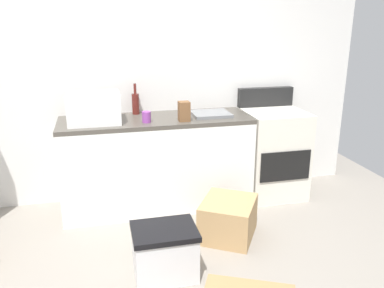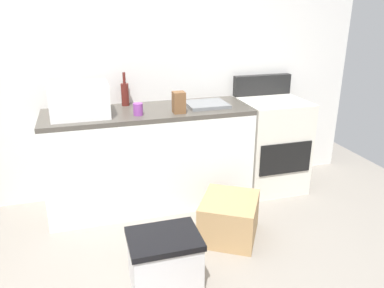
% 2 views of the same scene
% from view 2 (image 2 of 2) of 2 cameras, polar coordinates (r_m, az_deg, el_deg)
% --- Properties ---
extents(wall_back, '(5.00, 0.10, 2.60)m').
position_cam_2_polar(wall_back, '(3.58, -12.79, 12.25)').
color(wall_back, silver).
rests_on(wall_back, ground_plane).
extents(kitchen_counter, '(1.80, 0.60, 0.90)m').
position_cam_2_polar(kitchen_counter, '(3.49, -6.36, -2.05)').
color(kitchen_counter, white).
rests_on(kitchen_counter, ground_plane).
extents(stove_oven, '(0.60, 0.61, 1.10)m').
position_cam_2_polar(stove_oven, '(3.87, 11.64, 0.17)').
color(stove_oven, silver).
rests_on(stove_oven, ground_plane).
extents(microwave, '(0.46, 0.34, 0.27)m').
position_cam_2_polar(microwave, '(3.22, -16.49, 6.29)').
color(microwave, white).
rests_on(microwave, kitchen_counter).
extents(sink_basin, '(0.36, 0.32, 0.03)m').
position_cam_2_polar(sink_basin, '(3.46, 2.20, 5.96)').
color(sink_basin, slate).
rests_on(sink_basin, kitchen_counter).
extents(wine_bottle, '(0.07, 0.07, 0.30)m').
position_cam_2_polar(wine_bottle, '(3.51, -10.01, 7.46)').
color(wine_bottle, '#591E19').
rests_on(wine_bottle, kitchen_counter).
extents(coffee_mug, '(0.08, 0.08, 0.10)m').
position_cam_2_polar(coffee_mug, '(3.19, -8.08, 5.18)').
color(coffee_mug, purple).
rests_on(coffee_mug, kitchen_counter).
extents(knife_block, '(0.10, 0.10, 0.18)m').
position_cam_2_polar(knife_block, '(3.22, -1.98, 6.25)').
color(knife_block, brown).
rests_on(knife_block, kitchen_counter).
extents(cardboard_box_medium, '(0.61, 0.63, 0.33)m').
position_cam_2_polar(cardboard_box_medium, '(3.10, 5.59, -10.95)').
color(cardboard_box_medium, tan).
rests_on(cardboard_box_medium, ground_plane).
extents(storage_bin, '(0.46, 0.36, 0.38)m').
position_cam_2_polar(storage_bin, '(2.60, -4.13, -17.03)').
color(storage_bin, silver).
rests_on(storage_bin, ground_plane).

